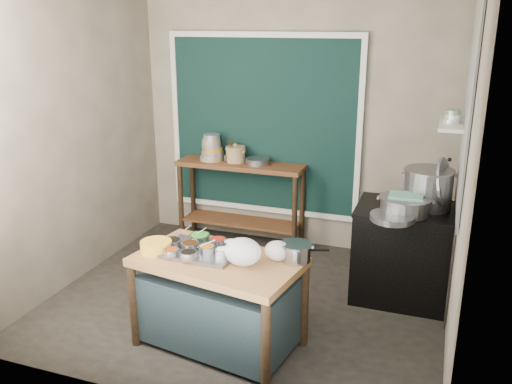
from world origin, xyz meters
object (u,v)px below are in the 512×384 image
(stock_pot, at_px, (428,188))
(saucepan, at_px, (296,252))
(condiment_tray, at_px, (198,250))
(utensil_cup, at_px, (230,158))
(stove_block, at_px, (405,255))
(yellow_basin, at_px, (156,247))
(steamer, at_px, (405,205))
(ceramic_crock, at_px, (236,155))
(back_counter, at_px, (241,203))
(prep_table, at_px, (219,302))

(stock_pot, bearing_deg, saucepan, -126.02)
(condiment_tray, xyz_separation_m, utensil_cup, (-0.54, 1.98, 0.23))
(stove_block, bearing_deg, yellow_basin, -142.88)
(yellow_basin, distance_m, steamer, 2.14)
(stock_pot, relative_size, steamer, 0.99)
(saucepan, distance_m, stock_pot, 1.51)
(condiment_tray, distance_m, yellow_basin, 0.33)
(ceramic_crock, bearing_deg, yellow_basin, -85.32)
(saucepan, xyz_separation_m, ceramic_crock, (-1.23, 1.89, 0.21))
(saucepan, distance_m, steamer, 1.21)
(utensil_cup, bearing_deg, steamer, -24.18)
(condiment_tray, xyz_separation_m, yellow_basin, (-0.30, -0.12, 0.03))
(steamer, bearing_deg, saucepan, -125.96)
(yellow_basin, bearing_deg, stock_pot, 36.47)
(utensil_cup, relative_size, steamer, 0.30)
(saucepan, bearing_deg, back_counter, 101.18)
(yellow_basin, height_order, saucepan, saucepan)
(steamer, bearing_deg, prep_table, -138.05)
(stove_block, relative_size, yellow_basin, 3.68)
(stock_pot, bearing_deg, steamer, -126.29)
(prep_table, distance_m, stove_block, 1.84)
(condiment_tray, height_order, ceramic_crock, ceramic_crock)
(utensil_cup, bearing_deg, condiment_tray, -74.76)
(ceramic_crock, bearing_deg, stove_block, -20.99)
(saucepan, height_order, utensil_cup, utensil_cup)
(prep_table, relative_size, stock_pot, 2.79)
(stove_block, xyz_separation_m, utensil_cup, (-2.03, 0.74, 0.57))
(ceramic_crock, distance_m, stock_pot, 2.21)
(ceramic_crock, bearing_deg, saucepan, -56.87)
(yellow_basin, height_order, stock_pot, stock_pot)
(condiment_tray, xyz_separation_m, ceramic_crock, (-0.48, 2.00, 0.26))
(prep_table, relative_size, saucepan, 5.09)
(prep_table, height_order, yellow_basin, yellow_basin)
(stove_block, relative_size, utensil_cup, 6.53)
(yellow_basin, bearing_deg, prep_table, 6.69)
(yellow_basin, relative_size, utensil_cup, 1.77)
(prep_table, relative_size, yellow_basin, 5.11)
(yellow_basin, xyz_separation_m, utensil_cup, (-0.24, 2.10, 0.19))
(steamer, bearing_deg, yellow_basin, -145.79)
(prep_table, bearing_deg, back_counter, 115.78)
(ceramic_crock, bearing_deg, stock_pot, -18.00)
(utensil_cup, height_order, ceramic_crock, ceramic_crock)
(back_counter, distance_m, stock_pot, 2.22)
(back_counter, height_order, steamer, steamer)
(stock_pot, height_order, steamer, stock_pot)
(stove_block, xyz_separation_m, yellow_basin, (-1.79, -1.36, 0.37))
(yellow_basin, bearing_deg, back_counter, 92.89)
(stock_pot, bearing_deg, back_counter, 162.07)
(utensil_cup, xyz_separation_m, steamer, (2.00, -0.90, -0.04))
(back_counter, xyz_separation_m, condiment_tray, (0.41, -1.97, 0.29))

